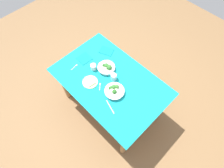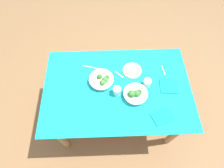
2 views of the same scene
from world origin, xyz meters
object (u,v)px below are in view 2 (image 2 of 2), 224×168
Objects in this scene: broccoli_bowl_near at (135,94)px; bread_side_plate at (132,70)px; table_knife_left at (92,67)px; broccoli_bowl_far at (102,80)px; fork_by_far_bowl at (120,75)px; water_glass_side at (147,83)px; fork_by_near_bowl at (164,71)px; napkin_folded_lower at (162,116)px; napkin_folded_upper at (168,86)px; water_glass_center at (117,91)px.

broccoli_bowl_near is 1.17× the size of bread_side_plate.
broccoli_bowl_far is at bearing 138.14° from table_knife_left.
bread_side_plate is 2.41× the size of fork_by_far_bowl.
table_knife_left is (-0.53, 0.22, -0.04)m from water_glass_side.
water_glass_side is 0.71× the size of fork_by_near_bowl.
broccoli_bowl_near is 1.23× the size of napkin_folded_lower.
fork_by_far_bowl is 0.48× the size of napkin_folded_upper.
table_knife_left is at bearing 161.54° from napkin_folded_upper.
fork_by_far_bowl is 0.72× the size of fork_by_near_bowl.
broccoli_bowl_far reaches higher than fork_by_far_bowl.
broccoli_bowl_near is 0.34m from napkin_folded_upper.
napkin_folded_lower is (0.62, -0.53, 0.00)m from table_knife_left.
water_glass_center is 1.07× the size of fork_by_far_bowl.
bread_side_plate is 0.29m from water_glass_center.
napkin_folded_upper reaches higher than table_knife_left.
fork_by_far_bowl is at bearing 162.37° from napkin_folded_upper.
napkin_folded_upper is at bearing 27.84° from fork_by_far_bowl.
broccoli_bowl_near is 0.26m from fork_by_far_bowl.
water_glass_center is 0.47× the size of napkin_folded_lower.
bread_side_plate is at bearing 65.62° from fork_by_far_bowl.
water_glass_side is at bearing 173.97° from table_knife_left.
napkin_folded_lower is (0.09, -0.32, -0.03)m from water_glass_side.
bread_side_plate is 0.53m from napkin_folded_lower.
broccoli_bowl_near reaches higher than napkin_folded_lower.
broccoli_bowl_near is 2.83× the size of fork_by_far_bowl.
broccoli_bowl_far is at bearing -112.73° from fork_by_far_bowl.
napkin_folded_upper reaches higher than fork_by_near_bowl.
broccoli_bowl_near is at bearing -137.54° from water_glass_side.
bread_side_plate is 2.47× the size of water_glass_side.
bread_side_plate is 2.26× the size of water_glass_center.
water_glass_side is 0.57m from table_knife_left.
water_glass_center is at bearing -70.90° from fork_by_near_bowl.
bread_side_plate is (-0.00, 0.28, -0.02)m from broccoli_bowl_near.
bread_side_plate is 1.05× the size of napkin_folded_lower.
water_glass_side is at bearing 42.46° from broccoli_bowl_near.
broccoli_bowl_near reaches higher than napkin_folded_upper.
napkin_folded_lower reaches higher than fork_by_far_bowl.
napkin_folded_lower is at bearing -35.38° from broccoli_bowl_far.
napkin_folded_lower reaches higher than table_knife_left.
broccoli_bowl_far is 0.42m from water_glass_side.
water_glass_side is 0.33m from napkin_folded_lower.
table_knife_left is at bearing -154.31° from fork_by_far_bowl.
napkin_folded_lower is at bearing -65.76° from bread_side_plate.
water_glass_side is 0.43× the size of napkin_folded_lower.
broccoli_bowl_near reaches higher than bread_side_plate.
table_knife_left is 0.77m from napkin_folded_upper.
broccoli_bowl_far reaches higher than napkin_folded_upper.
fork_by_far_bowl and fork_by_near_bowl have the same top height.
broccoli_bowl_near is 0.52m from table_knife_left.
fork_by_far_bowl is (-0.12, -0.05, -0.01)m from bread_side_plate.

